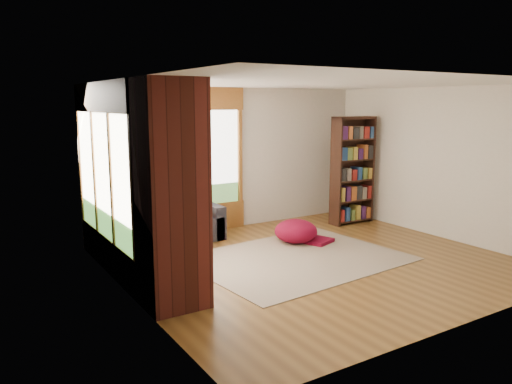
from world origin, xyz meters
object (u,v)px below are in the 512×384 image
area_rug (296,258)px  dog_brindle (133,215)px  sectional_sofa (148,235)px  dog_tan (180,203)px  pouf (296,231)px  brick_chimney (170,195)px  bookshelf (353,170)px

area_rug → dog_brindle: 2.50m
sectional_sofa → dog_tan: dog_tan is taller
sectional_sofa → pouf: 2.44m
brick_chimney → area_rug: size_ratio=0.84×
brick_chimney → pouf: 3.28m
dog_brindle → pouf: bearing=-87.1°
bookshelf → brick_chimney: bearing=-157.2°
dog_brindle → brick_chimney: bearing=-173.9°
sectional_sofa → pouf: bearing=-19.6°
area_rug → dog_tan: size_ratio=3.06×
dog_brindle → area_rug: bearing=-106.2°
sectional_sofa → dog_tan: 0.70m
bookshelf → area_rug: bearing=-150.7°
pouf → sectional_sofa: bearing=163.3°
bookshelf → pouf: bearing=-162.4°
pouf → dog_tan: dog_tan is taller
dog_tan → dog_brindle: dog_tan is taller
area_rug → brick_chimney: bearing=-164.5°
sectional_sofa → pouf: size_ratio=3.05×
brick_chimney → dog_brindle: 1.75m
brick_chimney → dog_tan: 2.15m
area_rug → dog_tan: 1.99m
area_rug → dog_brindle: bearing=154.3°
sectional_sofa → area_rug: size_ratio=0.71×
pouf → dog_brindle: bearing=173.4°
pouf → dog_tan: 2.02m
brick_chimney → bookshelf: (4.54, 1.91, -0.26)m
brick_chimney → pouf: brick_chimney is taller
sectional_sofa → bookshelf: (4.09, -0.14, 0.73)m
dog_tan → dog_brindle: size_ratio=1.23×
bookshelf → dog_brindle: size_ratio=2.54×
brick_chimney → sectional_sofa: brick_chimney is taller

